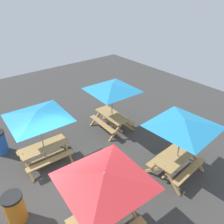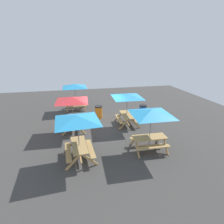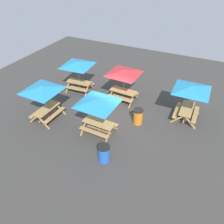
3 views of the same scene
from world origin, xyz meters
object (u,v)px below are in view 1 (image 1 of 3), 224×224
(picnic_table_0, at_px, (112,91))
(picnic_table_1, at_px, (104,182))
(picnic_table_2, at_px, (183,127))
(picnic_table_4, at_px, (38,119))
(trash_bin_orange, at_px, (15,208))

(picnic_table_0, relative_size, picnic_table_1, 1.00)
(picnic_table_0, xyz_separation_m, picnic_table_2, (0.03, -3.71, 0.00))
(picnic_table_0, distance_m, picnic_table_4, 3.49)
(picnic_table_1, xyz_separation_m, picnic_table_4, (-0.11, 3.73, 0.00))
(picnic_table_0, xyz_separation_m, trash_bin_orange, (-5.17, -2.01, -1.49))
(picnic_table_1, relative_size, picnic_table_4, 1.00)
(picnic_table_1, relative_size, picnic_table_2, 1.00)
(picnic_table_2, height_order, picnic_table_4, same)
(picnic_table_4, bearing_deg, picnic_table_2, -42.95)
(picnic_table_0, height_order, picnic_table_1, same)
(picnic_table_1, distance_m, picnic_table_2, 3.41)
(picnic_table_1, relative_size, trash_bin_orange, 2.88)
(picnic_table_0, bearing_deg, picnic_table_4, 95.35)
(picnic_table_1, bearing_deg, picnic_table_2, 7.04)
(picnic_table_1, xyz_separation_m, trash_bin_orange, (-1.80, 1.94, -1.49))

